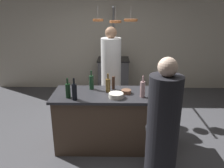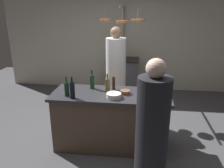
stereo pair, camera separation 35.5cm
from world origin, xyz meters
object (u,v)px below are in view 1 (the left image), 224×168
at_px(stove_range, 113,75).
at_px(mixing_bowl_wooden, 126,92).
at_px(guest_right, 162,137).
at_px(wine_bottle_rose, 143,89).
at_px(wine_bottle_red, 68,90).
at_px(wine_bottle_green, 91,82).
at_px(pepper_mill, 113,83).
at_px(wine_bottle_dark, 74,92).
at_px(wine_glass_by_chef, 154,86).
at_px(wine_glass_near_left_guest, 152,91).
at_px(bar_stool_right, 154,147).
at_px(chef, 111,77).
at_px(wine_bottle_amber, 108,85).
at_px(mixing_bowl_ceramic, 116,95).

relative_size(stove_range, mixing_bowl_wooden, 5.95).
relative_size(guest_right, wine_bottle_rose, 5.24).
relative_size(stove_range, wine_bottle_red, 3.03).
distance_m(guest_right, wine_bottle_green, 1.52).
bearing_deg(pepper_mill, wine_bottle_dark, -140.72).
bearing_deg(wine_glass_by_chef, wine_bottle_rose, -135.33).
bearing_deg(guest_right, wine_bottle_rose, 98.29).
xyz_separation_m(wine_glass_near_left_guest, mixing_bowl_wooden, (-0.36, 0.17, -0.08)).
xyz_separation_m(stove_range, bar_stool_right, (0.57, -3.07, -0.07)).
xyz_separation_m(wine_bottle_green, wine_bottle_dark, (-0.19, -0.44, 0.01)).
bearing_deg(mixing_bowl_wooden, wine_bottle_rose, -32.85).
relative_size(bar_stool_right, wine_bottle_rose, 2.12).
bearing_deg(bar_stool_right, guest_right, -90.10).
bearing_deg(pepper_mill, wine_bottle_rose, -37.63).
bearing_deg(mixing_bowl_wooden, wine_bottle_red, -167.70).
bearing_deg(chef, wine_bottle_red, -116.36).
bearing_deg(mixing_bowl_wooden, wine_bottle_amber, 169.25).
bearing_deg(wine_bottle_amber, wine_bottle_dark, -145.56).
bearing_deg(wine_bottle_dark, guest_right, -34.68).
bearing_deg(pepper_mill, chef, 93.61).
distance_m(stove_range, pepper_mill, 2.33).
relative_size(stove_range, bar_stool_right, 1.31).
bearing_deg(mixing_bowl_wooden, mixing_bowl_ceramic, -131.38).
bearing_deg(wine_bottle_green, wine_bottle_dark, -113.72).
bearing_deg(wine_bottle_red, pepper_mill, 29.31).
distance_m(wine_bottle_amber, wine_glass_by_chef, 0.69).
bearing_deg(mixing_bowl_ceramic, wine_glass_near_left_guest, 0.88).
xyz_separation_m(wine_bottle_rose, mixing_bowl_ceramic, (-0.38, -0.03, -0.09)).
height_order(pepper_mill, wine_glass_by_chef, pepper_mill).
xyz_separation_m(pepper_mill, wine_bottle_dark, (-0.54, -0.44, 0.02)).
height_order(bar_stool_right, wine_bottle_rose, wine_bottle_rose).
bearing_deg(wine_bottle_dark, wine_glass_near_left_guest, 5.01).
xyz_separation_m(wine_bottle_green, mixing_bowl_ceramic, (0.39, -0.35, -0.08)).
xyz_separation_m(wine_glass_by_chef, mixing_bowl_ceramic, (-0.57, -0.21, -0.07)).
height_order(wine_bottle_amber, wine_glass_by_chef, wine_bottle_amber).
relative_size(pepper_mill, mixing_bowl_ceramic, 0.97).
bearing_deg(wine_glass_by_chef, guest_right, -93.22).
height_order(wine_bottle_amber, mixing_bowl_wooden, wine_bottle_amber).
height_order(wine_bottle_green, wine_bottle_red, wine_bottle_green).
bearing_deg(wine_bottle_green, bar_stool_right, -41.90).
relative_size(bar_stool_right, mixing_bowl_ceramic, 3.16).
relative_size(stove_range, chef, 0.49).
xyz_separation_m(chef, wine_bottle_amber, (-0.03, -0.97, 0.17)).
xyz_separation_m(stove_range, pepper_mill, (0.02, -2.26, 0.56)).
distance_m(wine_bottle_rose, wine_glass_near_left_guest, 0.13).
xyz_separation_m(guest_right, wine_bottle_green, (-0.90, 1.20, 0.24)).
relative_size(wine_bottle_dark, mixing_bowl_wooden, 2.14).
bearing_deg(guest_right, bar_stool_right, 89.90).
bearing_deg(wine_bottle_red, wine_bottle_dark, -36.27).
bearing_deg(stove_range, mixing_bowl_ceramic, -88.62).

